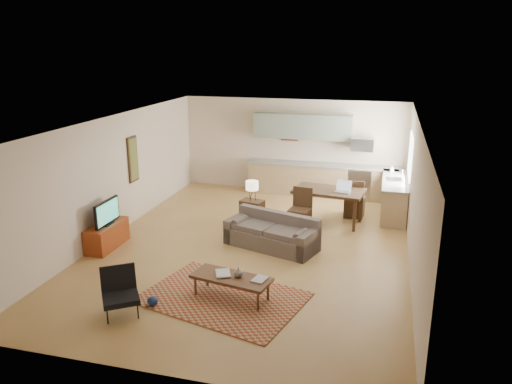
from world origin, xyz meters
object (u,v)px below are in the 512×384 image
(sofa, at_px, (271,232))
(console_table, at_px, (252,213))
(coffee_table, at_px, (231,287))
(dining_table, at_px, (328,206))
(armchair, at_px, (120,293))
(tv_credenza, at_px, (107,236))

(sofa, height_order, console_table, sofa)
(coffee_table, xyz_separation_m, dining_table, (1.14, 4.22, 0.21))
(console_table, xyz_separation_m, dining_table, (1.75, 0.63, 0.11))
(coffee_table, distance_m, console_table, 3.64)
(sofa, xyz_separation_m, armchair, (-1.72, -3.32, 0.02))
(armchair, distance_m, tv_credenza, 2.96)
(dining_table, bearing_deg, coffee_table, -97.22)
(tv_credenza, distance_m, dining_table, 5.19)
(armchair, relative_size, console_table, 1.21)
(tv_credenza, distance_m, console_table, 3.40)
(tv_credenza, relative_size, dining_table, 0.69)
(coffee_table, xyz_separation_m, armchair, (-1.56, -0.96, 0.17))
(console_table, bearing_deg, tv_credenza, -127.87)
(console_table, distance_m, dining_table, 1.86)
(coffee_table, relative_size, armchair, 1.84)
(tv_credenza, xyz_separation_m, console_table, (2.65, 2.13, 0.05))
(sofa, height_order, coffee_table, sofa)
(tv_credenza, bearing_deg, console_table, 38.78)
(sofa, distance_m, armchair, 3.74)
(armchair, bearing_deg, console_table, 43.49)
(sofa, height_order, tv_credenza, sofa)
(armchair, xyz_separation_m, tv_credenza, (-1.70, 2.42, -0.11))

